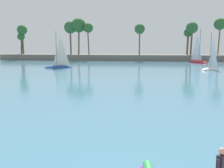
# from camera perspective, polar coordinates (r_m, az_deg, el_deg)

# --- Properties ---
(sea) EXTENTS (220.00, 111.99, 0.06)m
(sea) POSITION_cam_1_polar(r_m,az_deg,el_deg) (65.33, 5.32, 4.11)
(sea) COLOR teal
(sea) RESTS_ON ground
(palm_headland) EXTENTS (85.19, 6.00, 12.70)m
(palm_headland) POSITION_cam_1_polar(r_m,az_deg,el_deg) (81.27, 4.70, 7.27)
(palm_headland) COLOR slate
(palm_headland) RESTS_ON ground
(sailboat_near_shore) EXTENTS (5.57, 4.09, 7.92)m
(sailboat_near_shore) POSITION_cam_1_polar(r_m,az_deg,el_deg) (56.50, -11.17, 4.09)
(sailboat_near_shore) COLOR #234793
(sailboat_near_shore) RESTS_ON sea
(sailboat_toward_headland) EXTENTS (5.12, 6.44, 9.32)m
(sailboat_toward_headland) POSITION_cam_1_polar(r_m,az_deg,el_deg) (74.82, 17.65, 4.95)
(sailboat_toward_headland) COLOR red
(sailboat_toward_headland) RESTS_ON sea
(sailboat_far_left) EXTENTS (4.67, 4.63, 7.33)m
(sailboat_far_left) POSITION_cam_1_polar(r_m,az_deg,el_deg) (53.98, 20.13, 3.50)
(sailboat_far_left) COLOR white
(sailboat_far_left) RESTS_ON sea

